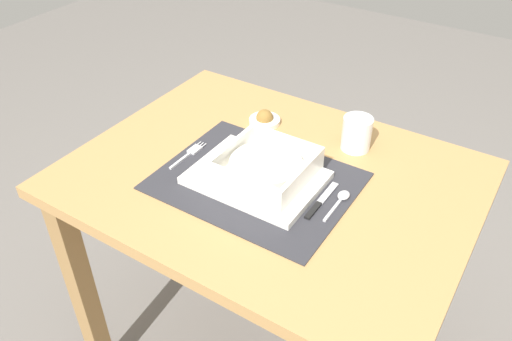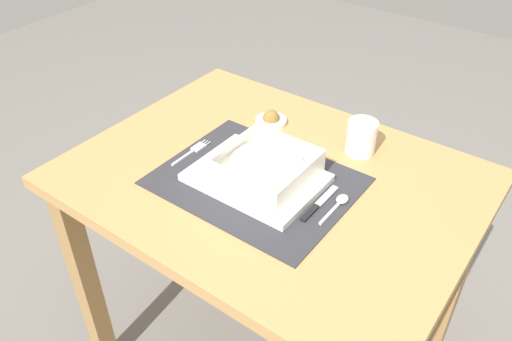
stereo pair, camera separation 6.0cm
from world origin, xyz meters
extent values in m
cube|color=#B2844C|center=(0.00, 0.00, 0.70)|extent=(0.88, 0.68, 0.03)
cube|color=olive|center=(-0.39, -0.29, 0.34)|extent=(0.05, 0.05, 0.68)
cube|color=olive|center=(-0.39, 0.29, 0.34)|extent=(0.05, 0.05, 0.68)
cube|color=olive|center=(0.39, 0.29, 0.34)|extent=(0.05, 0.05, 0.68)
cube|color=#2D2D33|center=(-0.01, -0.04, 0.71)|extent=(0.42, 0.33, 0.00)
cube|color=white|center=(-0.01, -0.04, 0.72)|extent=(0.28, 0.20, 0.02)
cube|color=white|center=(0.01, -0.03, 0.73)|extent=(0.19, 0.19, 0.01)
cube|color=white|center=(-0.08, -0.03, 0.76)|extent=(0.01, 0.19, 0.04)
cube|color=white|center=(0.09, -0.03, 0.76)|extent=(0.01, 0.19, 0.04)
cube|color=white|center=(0.01, -0.12, 0.76)|extent=(0.17, 0.01, 0.04)
cube|color=white|center=(0.01, 0.06, 0.76)|extent=(0.17, 0.01, 0.04)
cylinder|color=silver|center=(0.01, -0.03, 0.75)|extent=(0.16, 0.16, 0.03)
cube|color=silver|center=(-0.20, -0.08, 0.72)|extent=(0.01, 0.07, 0.00)
cube|color=silver|center=(-0.20, -0.02, 0.72)|extent=(0.02, 0.04, 0.00)
cylinder|color=silver|center=(-0.20, 0.00, 0.72)|extent=(0.00, 0.02, 0.00)
cylinder|color=silver|center=(-0.20, 0.00, 0.72)|extent=(0.00, 0.02, 0.00)
cylinder|color=silver|center=(-0.19, 0.00, 0.72)|extent=(0.00, 0.02, 0.00)
cube|color=silver|center=(0.17, -0.05, 0.72)|extent=(0.01, 0.07, 0.00)
ellipsoid|color=silver|center=(0.17, 0.01, 0.72)|extent=(0.02, 0.03, 0.01)
cube|color=black|center=(0.14, -0.07, 0.72)|extent=(0.01, 0.06, 0.01)
cube|color=silver|center=(0.14, 0.00, 0.72)|extent=(0.01, 0.08, 0.00)
cylinder|color=white|center=(0.12, 0.20, 0.75)|extent=(0.07, 0.07, 0.08)
cylinder|color=#338C3F|center=(0.12, 0.20, 0.74)|extent=(0.06, 0.06, 0.05)
cylinder|color=white|center=(-0.13, 0.18, 0.72)|extent=(0.08, 0.08, 0.01)
sphere|color=olive|center=(-0.13, 0.18, 0.73)|extent=(0.04, 0.04, 0.04)
camera|label=1|loc=(0.47, -0.79, 1.41)|focal=36.22mm
camera|label=2|loc=(0.52, -0.76, 1.41)|focal=36.22mm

